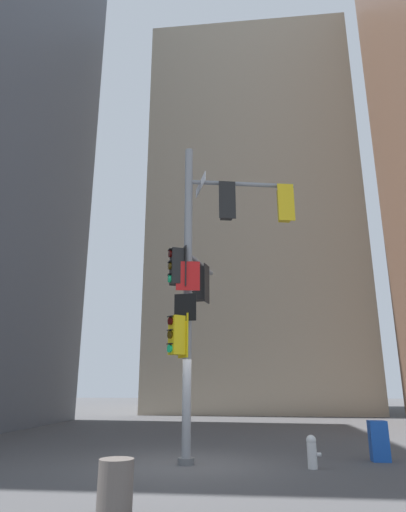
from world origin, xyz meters
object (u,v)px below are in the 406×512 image
at_px(signal_pole_assembly, 205,269).
at_px(fire_hydrant, 312,451).
at_px(trash_bin, 115,490).
at_px(newspaper_box, 379,441).

relative_size(signal_pole_assembly, fire_hydrant, 11.70).
bearing_deg(signal_pole_assembly, trash_bin, -98.79).
xyz_separation_m(signal_pole_assembly, newspaper_box, (4.40, 0.78, -4.46)).
height_order(signal_pole_assembly, fire_hydrant, signal_pole_assembly).
height_order(fire_hydrant, newspaper_box, newspaper_box).
xyz_separation_m(signal_pole_assembly, trash_bin, (-0.78, -5.02, -4.54)).
distance_m(fire_hydrant, trash_bin, 5.67).
height_order(newspaper_box, trash_bin, newspaper_box).
bearing_deg(signal_pole_assembly, newspaper_box, 10.08).
bearing_deg(trash_bin, signal_pole_assembly, 81.21).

